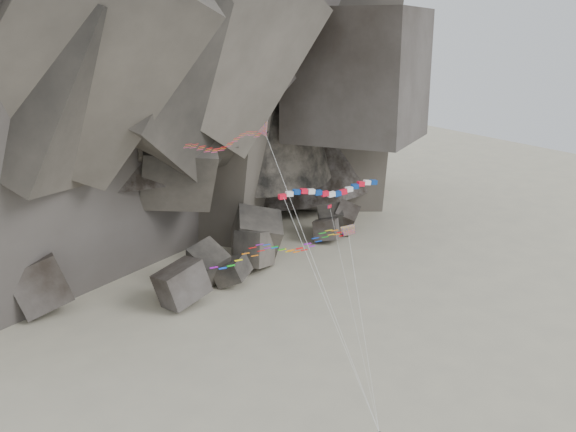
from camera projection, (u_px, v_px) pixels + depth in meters
ground at (307, 412)px, 63.41m from camera, size 260.00×260.00×0.00m
boulder_field at (177, 268)px, 91.99m from camera, size 75.86×16.91×9.16m
delta_kite at (223, 142)px, 55.84m from camera, size 11.83×14.27×26.92m
banner_kite at (330, 192)px, 59.72m from camera, size 10.18×10.89×20.82m
parafoil_kite at (278, 248)px, 58.37m from camera, size 15.41×10.43×16.67m
pennant_kite at (341, 260)px, 61.01m from camera, size 2.85×11.02×18.33m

